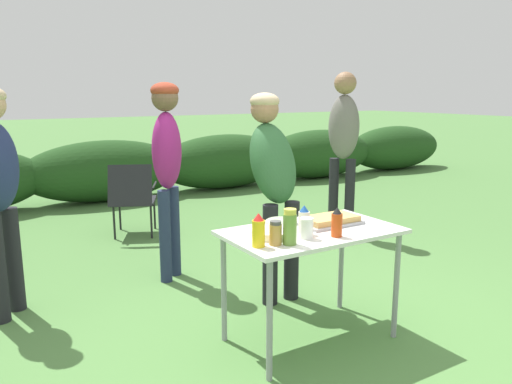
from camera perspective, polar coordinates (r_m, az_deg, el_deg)
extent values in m
plane|color=#4C7A3D|center=(3.44, 6.13, -16.27)|extent=(60.00, 60.00, 0.00)
ellipsoid|color=#1E4219|center=(7.70, -16.83, 2.34)|extent=(2.40, 0.90, 0.90)
ellipsoid|color=#1E4219|center=(8.41, -3.53, 3.53)|extent=(2.40, 0.90, 0.90)
ellipsoid|color=#1E4219|center=(9.50, 7.23, 4.37)|extent=(2.40, 0.90, 0.90)
ellipsoid|color=#1E4219|center=(10.85, 15.57, 4.90)|extent=(2.40, 0.90, 0.90)
cube|color=silver|center=(3.17, 6.41, -4.54)|extent=(1.10, 0.64, 0.02)
cylinder|color=gray|center=(2.83, 1.55, -14.52)|extent=(0.04, 0.04, 0.71)
cylinder|color=gray|center=(3.42, 15.73, -10.27)|extent=(0.04, 0.04, 0.71)
cylinder|color=gray|center=(3.26, -3.69, -10.94)|extent=(0.04, 0.04, 0.71)
cylinder|color=gray|center=(3.78, 9.71, -7.88)|extent=(0.04, 0.04, 0.71)
cube|color=#9E9EA3|center=(3.31, 8.46, -3.51)|extent=(0.41, 0.23, 0.02)
cube|color=tan|center=(3.30, 8.47, -3.04)|extent=(0.36, 0.20, 0.04)
cylinder|color=white|center=(3.00, 1.80, -4.70)|extent=(0.25, 0.25, 0.04)
ellipsoid|color=#ADBC99|center=(3.22, 2.72, -3.46)|extent=(0.20, 0.20, 0.06)
cylinder|color=white|center=(2.97, 5.80, -4.14)|extent=(0.08, 0.08, 0.12)
cylinder|color=#B2893D|center=(2.84, 2.24, -4.89)|extent=(0.07, 0.07, 0.12)
cylinder|color=#4C4C4C|center=(2.82, 2.25, -3.53)|extent=(0.06, 0.06, 0.02)
cylinder|color=silver|center=(3.06, 5.50, -3.51)|extent=(0.07, 0.07, 0.14)
cone|color=#194793|center=(3.04, 5.53, -1.89)|extent=(0.06, 0.06, 0.04)
cylinder|color=#CC4214|center=(3.03, 9.22, -3.75)|extent=(0.07, 0.07, 0.14)
cone|color=black|center=(3.01, 9.27, -2.08)|extent=(0.06, 0.06, 0.04)
cylinder|color=olive|center=(2.84, 3.89, -4.29)|extent=(0.08, 0.08, 0.18)
cylinder|color=#D1CC47|center=(2.81, 3.92, -2.25)|extent=(0.07, 0.07, 0.03)
cylinder|color=yellow|center=(2.79, 0.28, -4.78)|extent=(0.07, 0.07, 0.15)
cone|color=red|center=(2.77, 0.29, -2.84)|extent=(0.06, 0.06, 0.04)
cylinder|color=black|center=(3.78, 1.63, -7.22)|extent=(0.12, 0.12, 0.78)
cylinder|color=black|center=(3.89, 4.08, -6.71)|extent=(0.12, 0.12, 0.78)
ellipsoid|color=#28562D|center=(3.77, 1.95, 3.35)|extent=(0.37, 0.48, 0.68)
sphere|color=#936B4C|center=(3.84, 1.00, 9.46)|extent=(0.21, 0.21, 0.21)
ellipsoid|color=tan|center=(3.84, 1.00, 10.34)|extent=(0.23, 0.23, 0.13)
cylinder|color=black|center=(4.09, -25.98, -6.96)|extent=(0.12, 0.12, 0.77)
cylinder|color=#232D4C|center=(4.28, -10.35, -5.03)|extent=(0.10, 0.10, 0.79)
cylinder|color=#232D4C|center=(4.43, -9.32, -4.45)|extent=(0.10, 0.10, 0.79)
ellipsoid|color=#931E70|center=(4.22, -10.16, 4.68)|extent=(0.38, 0.37, 0.64)
sphere|color=brown|center=(4.19, -10.37, 10.54)|extent=(0.22, 0.22, 0.22)
ellipsoid|color=#993823|center=(4.19, -10.40, 11.36)|extent=(0.23, 0.23, 0.13)
cylinder|color=black|center=(5.72, 8.83, -0.47)|extent=(0.11, 0.11, 0.87)
cylinder|color=black|center=(5.66, 10.64, -0.65)|extent=(0.11, 0.11, 0.87)
ellipsoid|color=slate|center=(5.58, 10.00, 7.33)|extent=(0.39, 0.42, 0.70)
sphere|color=#936B4C|center=(5.57, 10.17, 12.16)|extent=(0.24, 0.24, 0.24)
cube|color=#232328|center=(5.80, -13.74, -0.99)|extent=(0.61, 0.61, 0.03)
cube|color=#232328|center=(5.48, -14.21, 0.72)|extent=(0.49, 0.34, 0.44)
cylinder|color=black|center=(5.68, -15.90, -3.39)|extent=(0.02, 0.02, 0.38)
cylinder|color=black|center=(5.62, -11.88, -3.33)|extent=(0.02, 0.02, 0.38)
cylinder|color=black|center=(6.06, -15.29, -2.43)|extent=(0.02, 0.02, 0.38)
cylinder|color=black|center=(6.01, -11.52, -2.37)|extent=(0.02, 0.02, 0.38)
cylinder|color=black|center=(5.80, -16.07, 0.65)|extent=(0.20, 0.39, 0.02)
cylinder|color=black|center=(5.74, -11.54, 0.76)|extent=(0.20, 0.39, 0.02)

